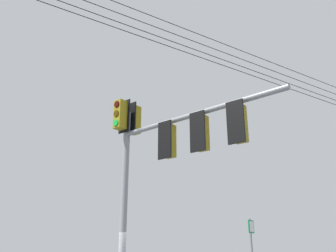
# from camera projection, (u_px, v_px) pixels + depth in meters

# --- Properties ---
(signal_mast_assembly) EXTENTS (5.35, 0.96, 6.44)m
(signal_mast_assembly) POSITION_uv_depth(u_px,v_px,m) (158.00, 150.00, 9.78)
(signal_mast_assembly) COLOR gray
(signal_mast_assembly) RESTS_ON ground
(overhead_wire_span) EXTENTS (11.46, 31.72, 1.75)m
(overhead_wire_span) POSITION_uv_depth(u_px,v_px,m) (169.00, 35.00, 12.92)
(overhead_wire_span) COLOR black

